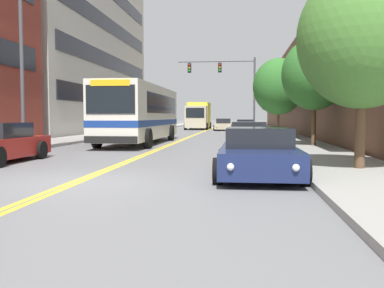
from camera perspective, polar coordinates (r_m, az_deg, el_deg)
The scene contains 18 objects.
ground_plane at distance 46.99m, azimuth 1.73°, elevation 1.77°, with size 240.00×240.00×0.00m, color slate.
sidewalk_left at distance 48.09m, azimuth -6.63°, elevation 1.88°, with size 3.03×106.00×0.15m.
sidewalk_right at distance 46.92m, azimuth 10.30°, elevation 1.80°, with size 3.03×106.00×0.15m.
centre_line at distance 46.99m, azimuth 1.73°, elevation 1.77°, with size 0.34×106.00×0.01m.
storefront_row_right at distance 47.70m, azimuth 17.31°, elevation 6.86°, with size 9.10×68.00×8.71m.
city_bus at distance 25.23m, azimuth -6.85°, elevation 4.30°, with size 2.88×11.56×3.29m.
car_dark_grey_parked_left_mid at distance 39.78m, azimuth -5.38°, elevation 2.28°, with size 2.08×4.88×1.31m.
car_navy_parked_right_foreground at distance 11.26m, azimuth 8.90°, elevation -1.36°, with size 2.21×4.32×1.29m.
car_champagne_parked_right_mid at distance 19.78m, azimuth 7.58°, elevation 0.89°, with size 2.03×4.15×1.33m.
car_slate_blue_parked_right_far at distance 40.97m, azimuth 7.09°, elevation 2.29°, with size 2.02×4.89×1.29m.
car_beige_moving_lead at distance 48.80m, azimuth 4.23°, elevation 2.55°, with size 2.11×4.60×1.34m.
box_truck at distance 52.81m, azimuth 0.86°, elevation 3.82°, with size 2.81×7.38×3.29m.
traffic_signal_mast at distance 42.10m, azimuth 4.93°, elevation 8.64°, with size 7.53×0.38×7.27m.
street_lamp_left_near at distance 19.85m, azimuth -21.16°, elevation 14.35°, with size 2.21×0.28×9.13m.
street_tree_right_near at distance 12.89m, azimuth 21.78°, elevation 13.01°, with size 3.54×3.54×5.53m.
street_tree_right_mid at distance 22.19m, azimuth 16.02°, elevation 8.92°, with size 3.22×3.22×5.28m.
street_tree_right_far at distance 31.01m, azimuth 11.47°, elevation 7.52°, with size 3.61×3.61×5.53m.
fire_hydrant at distance 19.55m, azimuth 12.43°, elevation 0.69°, with size 0.33×0.25×0.87m.
Camera 1 is at (3.94, -9.80, 1.58)m, focal length 40.00 mm.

